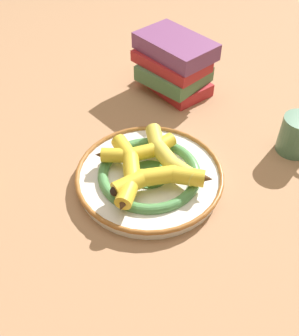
% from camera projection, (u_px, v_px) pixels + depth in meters
% --- Properties ---
extents(ground_plane, '(2.80, 2.80, 0.00)m').
position_uv_depth(ground_plane, '(158.00, 179.00, 0.87)').
color(ground_plane, '#A87A56').
extents(decorative_bowl, '(0.32, 0.32, 0.04)m').
position_uv_depth(decorative_bowl, '(150.00, 176.00, 0.86)').
color(decorative_bowl, white).
rests_on(decorative_bowl, ground_plane).
extents(banana_a, '(0.19, 0.12, 0.04)m').
position_uv_depth(banana_a, '(166.00, 153.00, 0.85)').
color(banana_a, gold).
rests_on(banana_a, decorative_bowl).
extents(banana_b, '(0.16, 0.16, 0.04)m').
position_uv_depth(banana_b, '(161.00, 178.00, 0.80)').
color(banana_b, gold).
rests_on(banana_b, decorative_bowl).
extents(banana_c, '(0.15, 0.17, 0.04)m').
position_uv_depth(banana_c, '(128.00, 171.00, 0.82)').
color(banana_c, gold).
rests_on(banana_c, decorative_bowl).
extents(banana_d, '(0.13, 0.16, 0.03)m').
position_uv_depth(banana_d, '(138.00, 151.00, 0.86)').
color(banana_d, gold).
rests_on(banana_d, decorative_bowl).
extents(book_stack, '(0.23, 0.18, 0.15)m').
position_uv_depth(book_stack, '(173.00, 65.00, 1.07)').
color(book_stack, '#AD2328').
rests_on(book_stack, ground_plane).
extents(coffee_mug, '(0.13, 0.08, 0.09)m').
position_uv_depth(coffee_mug, '(298.00, 135.00, 0.91)').
color(coffee_mug, '#477056').
rests_on(coffee_mug, ground_plane).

